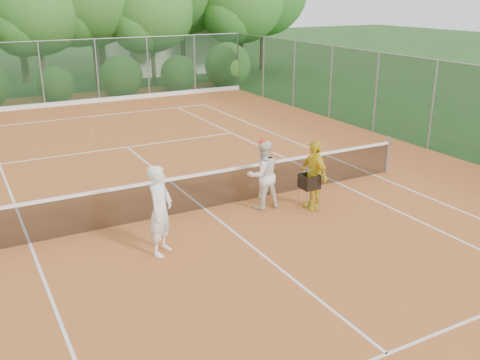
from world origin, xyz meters
The scene contains 13 objects.
ground centered at (0.00, 0.00, 0.00)m, with size 120.00×120.00×0.00m, color #1E4418.
clay_court centered at (0.00, 0.00, 0.01)m, with size 18.00×36.00×0.02m, color #B7622A.
club_building centered at (9.00, 24.00, 1.50)m, with size 8.00×5.00×3.00m, color beige.
tennis_net centered at (0.00, 0.00, 0.53)m, with size 11.97×0.10×1.10m.
player_white centered at (-1.76, -1.71, 0.96)m, with size 0.69×0.45×1.88m, color white.
player_center_grp centered at (1.30, -0.59, 0.89)m, with size 0.86×0.68×1.76m.
player_yellow centered at (2.42, -1.16, 0.88)m, with size 1.00×0.42×1.71m, color yellow.
ball_hopper centered at (2.20, -1.29, 0.76)m, with size 0.41×0.41×0.93m.
stray_ball_a centered at (0.51, 12.63, 0.05)m, with size 0.07×0.07×0.07m, color gold.
stray_ball_b centered at (3.02, 9.94, 0.05)m, with size 0.07×0.07×0.07m, color #BECC2F.
stray_ball_c centered at (-0.53, 9.28, 0.05)m, with size 0.07×0.07×0.07m, color #D0EE37.
court_markings centered at (0.00, 0.00, 0.02)m, with size 11.03×23.83×0.01m.
fence_back centered at (0.00, 15.00, 1.52)m, with size 18.07×0.07×3.00m.
Camera 1 is at (-5.09, -11.18, 5.09)m, focal length 40.00 mm.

